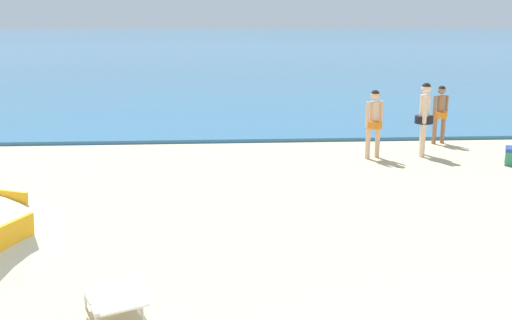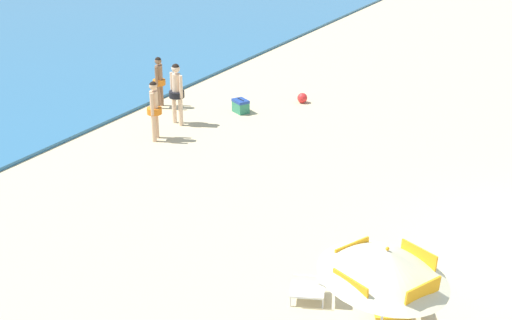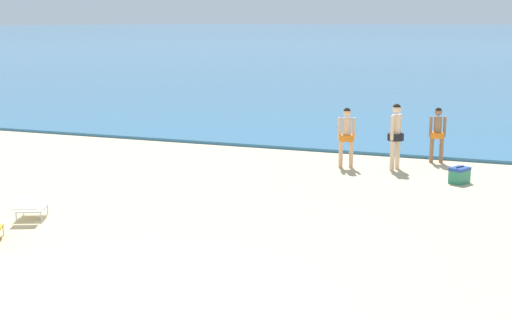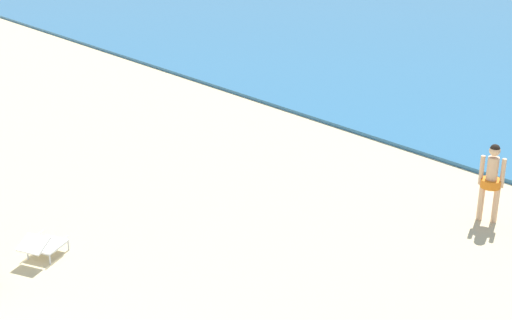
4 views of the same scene
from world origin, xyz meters
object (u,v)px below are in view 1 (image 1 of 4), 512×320
object	(u,v)px
person_standing_near_shore	(440,110)
person_standing_beside	(424,114)
person_wading_in	(374,119)
lounge_chair_under_umbrella	(115,297)

from	to	relation	value
person_standing_near_shore	person_standing_beside	distance (m)	1.66
person_standing_beside	person_wading_in	world-z (taller)	person_standing_beside
lounge_chair_under_umbrella	person_standing_near_shore	world-z (taller)	person_standing_near_shore
lounge_chair_under_umbrella	person_wading_in	bearing A→B (deg)	56.35
person_standing_near_shore	person_wading_in	bearing A→B (deg)	-145.33
person_standing_near_shore	person_standing_beside	xyz separation A→B (m)	(-0.95, -1.35, 0.13)
person_standing_near_shore	person_standing_beside	bearing A→B (deg)	-125.07
lounge_chair_under_umbrella	person_standing_beside	distance (m)	9.63
lounge_chair_under_umbrella	person_wading_in	size ratio (longest dim) A/B	0.61
lounge_chair_under_umbrella	person_standing_beside	bearing A→B (deg)	50.56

